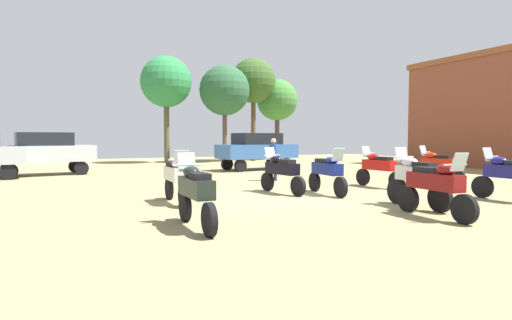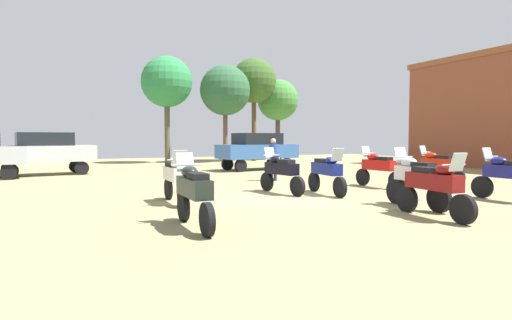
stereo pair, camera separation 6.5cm
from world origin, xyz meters
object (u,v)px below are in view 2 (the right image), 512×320
at_px(tree_3, 167,82).
at_px(tree_5, 225,91).
at_px(tree_2, 254,81).
at_px(motorcycle_2, 175,177).
at_px(motorcycle_5, 416,179).
at_px(motorcycle_8, 327,171).
at_px(motorcycle_3, 378,167).
at_px(tree_4, 278,101).
at_px(motorcycle_6, 507,175).
at_px(motorcycle_9, 281,171).
at_px(person_1, 273,156).
at_px(car_3, 45,150).
at_px(car_1, 257,148).
at_px(motorcycle_1, 437,165).
at_px(motorcycle_7, 194,192).
at_px(motorcycle_4, 434,185).

bearing_deg(tree_3, tree_5, -12.25).
distance_m(tree_2, tree_5, 2.74).
bearing_deg(tree_2, motorcycle_2, -120.20).
xyz_separation_m(motorcycle_5, motorcycle_8, (-0.59, 3.06, -0.02)).
height_order(motorcycle_3, tree_4, tree_4).
height_order(motorcycle_3, tree_5, tree_5).
relative_size(motorcycle_6, motorcycle_9, 0.98).
bearing_deg(tree_2, motorcycle_5, -103.73).
xyz_separation_m(motorcycle_2, motorcycle_8, (4.71, -0.22, 0.01)).
xyz_separation_m(motorcycle_2, person_1, (5.10, 4.20, 0.30)).
relative_size(tree_3, tree_5, 1.07).
xyz_separation_m(tree_2, tree_4, (2.51, 0.93, -1.27)).
height_order(motorcycle_8, motorcycle_9, motorcycle_8).
bearing_deg(tree_5, motorcycle_2, -114.59).
xyz_separation_m(motorcycle_2, tree_3, (4.00, 18.32, 4.86)).
relative_size(motorcycle_3, motorcycle_6, 1.01).
distance_m(motorcycle_2, motorcycle_8, 4.72).
distance_m(motorcycle_2, tree_5, 19.69).
xyz_separation_m(motorcycle_8, car_3, (-8.15, 11.16, 0.45)).
bearing_deg(motorcycle_3, car_1, 87.40).
xyz_separation_m(motorcycle_1, tree_4, (2.78, 18.43, 3.99)).
xyz_separation_m(motorcycle_6, motorcycle_9, (-4.93, 4.09, -0.01)).
height_order(motorcycle_3, tree_3, tree_3).
distance_m(motorcycle_2, person_1, 6.61).
bearing_deg(motorcycle_8, motorcycle_9, -30.76).
bearing_deg(motorcycle_8, motorcycle_6, 143.39).
bearing_deg(car_1, motorcycle_1, -167.77).
bearing_deg(motorcycle_2, tree_4, -124.13).
height_order(motorcycle_2, motorcycle_7, motorcycle_7).
xyz_separation_m(car_3, tree_2, (13.96, 7.13, 4.80)).
relative_size(car_3, tree_4, 0.71).
bearing_deg(motorcycle_2, tree_3, -102.02).
xyz_separation_m(motorcycle_6, tree_5, (-0.48, 20.94, 4.37)).
bearing_deg(car_1, tree_2, -30.64).
distance_m(car_1, tree_2, 10.23).
bearing_deg(motorcycle_1, tree_4, 69.04).
xyz_separation_m(motorcycle_3, motorcycle_7, (-7.88, -3.88, 0.01)).
distance_m(motorcycle_2, tree_4, 23.38).
relative_size(motorcycle_1, motorcycle_8, 0.94).
distance_m(motorcycle_4, tree_2, 23.86).
relative_size(tree_4, tree_5, 0.92).
bearing_deg(motorcycle_7, motorcycle_5, -0.22).
height_order(motorcycle_7, motorcycle_9, motorcycle_7).
bearing_deg(motorcycle_9, motorcycle_1, -9.12).
bearing_deg(motorcycle_5, motorcycle_1, 40.33).
xyz_separation_m(motorcycle_5, person_1, (-0.20, 7.48, 0.27)).
distance_m(motorcycle_6, tree_3, 22.78).
distance_m(motorcycle_5, tree_4, 23.92).
relative_size(motorcycle_1, tree_5, 0.30).
bearing_deg(motorcycle_4, tree_2, -102.19).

